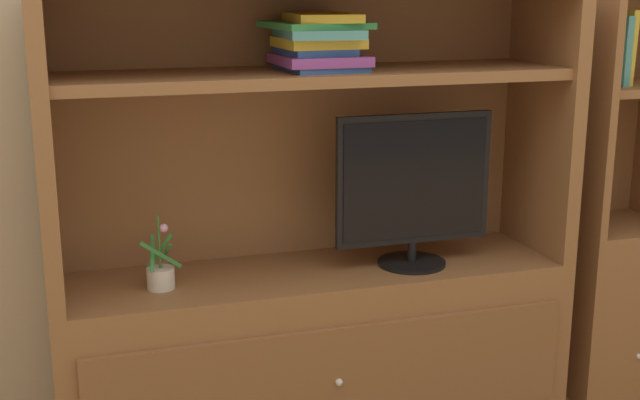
{
  "coord_description": "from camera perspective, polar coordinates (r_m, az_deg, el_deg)",
  "views": [
    {
      "loc": [
        -0.79,
        -2.19,
        1.52
      ],
      "look_at": [
        0.0,
        0.35,
        0.84
      ],
      "focal_mm": 47.78,
      "sensor_mm": 36.0,
      "label": 1
    }
  ],
  "objects": [
    {
      "name": "bookshelf_tall",
      "position": [
        3.39,
        19.13,
        -2.3
      ],
      "size": [
        0.41,
        0.38,
        1.77
      ],
      "color": "brown",
      "rests_on": "ground_plane"
    },
    {
      "name": "tv_monitor",
      "position": [
        2.85,
        6.3,
        0.85
      ],
      "size": [
        0.54,
        0.23,
        0.52
      ],
      "color": "black",
      "rests_on": "media_console"
    },
    {
      "name": "magazine_stack",
      "position": [
        2.71,
        -0.11,
        10.57
      ],
      "size": [
        0.31,
        0.36,
        0.18
      ],
      "color": "#2D519E",
      "rests_on": "media_console"
    },
    {
      "name": "media_console",
      "position": [
        2.9,
        -0.34,
        -6.6
      ],
      "size": [
        1.71,
        0.49,
        1.52
      ],
      "color": "brown",
      "rests_on": "ground_plane"
    },
    {
      "name": "painted_rear_wall",
      "position": [
        3.04,
        -2.3,
        12.02
      ],
      "size": [
        6.0,
        0.1,
        2.8
      ],
      "primitive_type": "cube",
      "color": "tan",
      "rests_on": "ground_plane"
    },
    {
      "name": "upright_book_row",
      "position": [
        3.21,
        18.91,
        9.4
      ],
      "size": [
        0.11,
        0.17,
        0.26
      ],
      "color": "#338C4C",
      "rests_on": "bookshelf_tall"
    },
    {
      "name": "potted_plant",
      "position": [
        2.71,
        -10.61,
        -4.96
      ],
      "size": [
        0.13,
        0.13,
        0.24
      ],
      "color": "beige",
      "rests_on": "media_console"
    }
  ]
}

